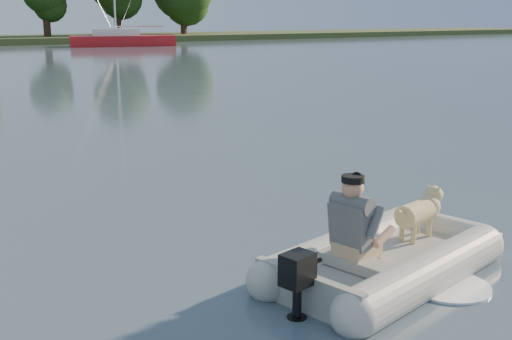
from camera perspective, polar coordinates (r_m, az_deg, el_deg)
water at (r=6.90m, az=6.64°, el=-10.48°), size 160.00×160.00×0.00m
dinghy at (r=7.25m, az=11.94°, el=-4.73°), size 5.27×4.44×1.32m
man at (r=6.70m, az=8.57°, el=-4.53°), size 0.81×0.74×1.02m
dog at (r=7.80m, az=14.07°, el=-4.06°), size 0.94×0.53×0.59m
outboard_motor at (r=6.16m, az=3.68°, el=-10.50°), size 0.45×0.37×0.75m
sailboat at (r=58.74m, az=-11.86°, el=11.26°), size 9.38×4.86×12.36m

